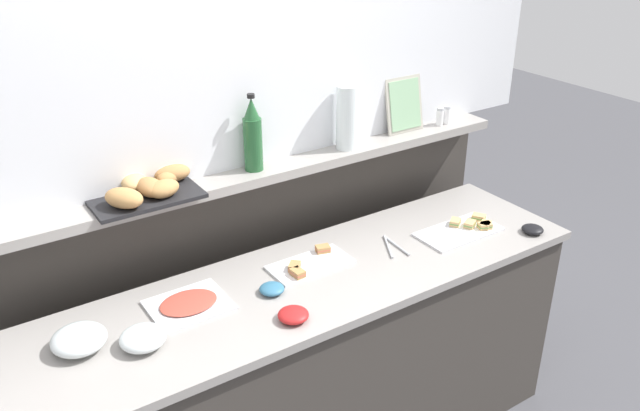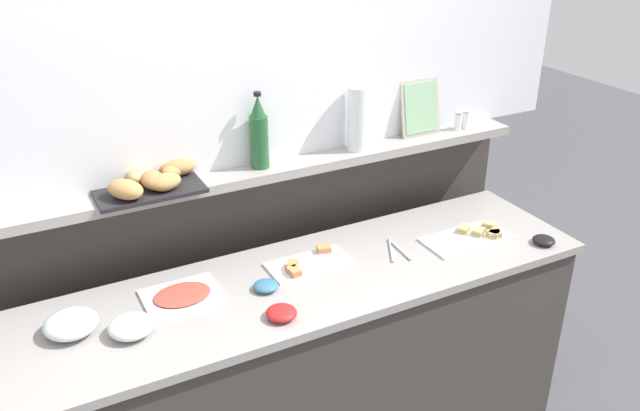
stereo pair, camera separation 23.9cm
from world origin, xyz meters
name	(u,v)px [view 1 (the left image)]	position (x,y,z in m)	size (l,w,h in m)	color
ground_plane	(245,380)	(0.00, 0.60, 0.00)	(12.00, 12.00, 0.00)	#4C4C51
buffet_counter	(308,375)	(0.00, 0.00, 0.46)	(2.32, 0.61, 0.92)	#3D3833
back_ledge_unit	(250,284)	(0.00, 0.48, 0.64)	(2.54, 0.22, 1.22)	#3D3833
sandwich_platter_side	(463,229)	(0.77, -0.04, 0.93)	(0.37, 0.19, 0.04)	silver
sandwich_platter_front	(309,264)	(0.06, 0.08, 0.92)	(0.33, 0.17, 0.04)	white
cold_cuts_platter	(189,304)	(-0.44, 0.09, 0.92)	(0.28, 0.23, 0.02)	silver
glass_bowl_large	(79,340)	(-0.83, 0.06, 0.95)	(0.18, 0.18, 0.07)	silver
glass_bowl_medium	(143,339)	(-0.65, -0.04, 0.94)	(0.15, 0.15, 0.06)	silver
condiment_bowl_teal	(272,289)	(-0.15, 0.00, 0.93)	(0.09, 0.09, 0.03)	teal
condiment_bowl_cream	(293,315)	(-0.17, -0.19, 0.93)	(0.11, 0.11, 0.04)	red
condiment_bowl_red	(532,229)	(1.01, -0.22, 0.93)	(0.09, 0.09, 0.03)	black
serving_tongs	(392,245)	(0.43, 0.02, 0.92)	(0.10, 0.19, 0.01)	#B7BABF
wine_bottle_green	(253,136)	(0.02, 0.42, 1.36)	(0.08, 0.08, 0.32)	#23562D
salt_shaker	(440,117)	(1.02, 0.41, 1.26)	(0.03, 0.03, 0.09)	white
pepper_shaker	(447,115)	(1.06, 0.41, 1.26)	(0.03, 0.03, 0.09)	white
bread_basket	(149,188)	(-0.43, 0.40, 1.26)	(0.41, 0.30, 0.08)	black
framed_picture	(404,105)	(0.82, 0.44, 1.35)	(0.20, 0.06, 0.25)	#B2AD9E
water_carafe	(347,118)	(0.47, 0.41, 1.36)	(0.09, 0.09, 0.28)	silver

